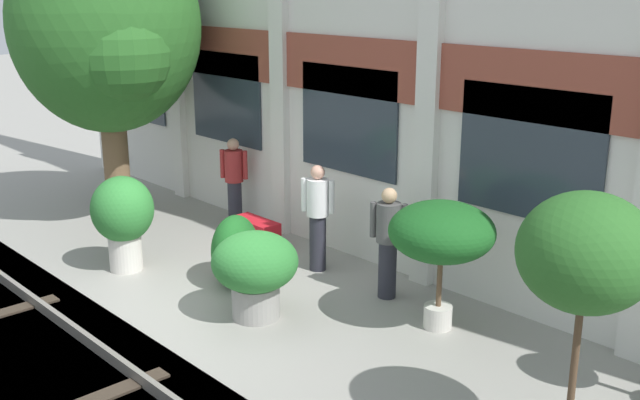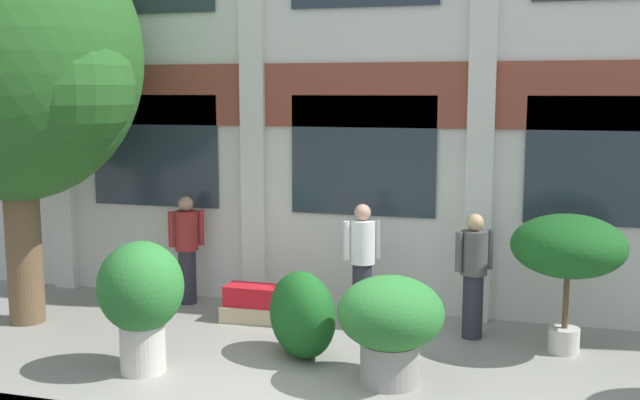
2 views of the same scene
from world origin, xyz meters
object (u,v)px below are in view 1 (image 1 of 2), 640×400
(potted_plant_tall_urn, at_px, (442,234))
(potted_plant_square_trough, at_px, (256,235))
(potted_plant_fluted_column, at_px, (123,215))
(resident_near_plants, at_px, (234,179))
(broadleaf_tree, at_px, (106,31))
(topiary_hedge, at_px, (235,250))
(resident_by_doorway, at_px, (388,240))
(potted_plant_ribbed_drum, at_px, (255,268))
(resident_watching_tracks, at_px, (318,214))
(potted_plant_low_pan, at_px, (585,260))

(potted_plant_tall_urn, bearing_deg, potted_plant_square_trough, 177.84)
(potted_plant_fluted_column, xyz_separation_m, resident_near_plants, (-0.72, 2.67, -0.03))
(broadleaf_tree, xyz_separation_m, topiary_hedge, (4.05, -0.29, -2.99))
(resident_by_doorway, height_order, topiary_hedge, resident_by_doorway)
(potted_plant_tall_urn, relative_size, potted_plant_ribbed_drum, 1.43)
(potted_plant_tall_urn, height_order, potted_plant_square_trough, potted_plant_tall_urn)
(topiary_hedge, bearing_deg, potted_plant_tall_urn, 18.43)
(potted_plant_square_trough, bearing_deg, potted_plant_fluted_column, -106.26)
(potted_plant_fluted_column, bearing_deg, broadleaf_tree, 153.38)
(potted_plant_square_trough, height_order, potted_plant_ribbed_drum, potted_plant_ribbed_drum)
(potted_plant_tall_urn, bearing_deg, potted_plant_ribbed_drum, -140.51)
(resident_watching_tracks, relative_size, resident_near_plants, 1.04)
(potted_plant_fluted_column, height_order, potted_plant_square_trough, potted_plant_fluted_column)
(potted_plant_square_trough, distance_m, potted_plant_ribbed_drum, 2.78)
(potted_plant_low_pan, relative_size, resident_by_doorway, 1.61)
(potted_plant_tall_urn, distance_m, potted_plant_ribbed_drum, 2.49)
(potted_plant_low_pan, height_order, resident_watching_tracks, potted_plant_low_pan)
(potted_plant_tall_urn, bearing_deg, potted_plant_low_pan, -26.73)
(potted_plant_low_pan, distance_m, potted_plant_tall_urn, 2.96)
(potted_plant_tall_urn, height_order, resident_by_doorway, potted_plant_tall_urn)
(potted_plant_low_pan, bearing_deg, potted_plant_fluted_column, -174.79)
(broadleaf_tree, distance_m, resident_near_plants, 3.47)
(potted_plant_ribbed_drum, bearing_deg, potted_plant_fluted_column, -171.54)
(potted_plant_ribbed_drum, relative_size, resident_near_plants, 0.73)
(potted_plant_low_pan, bearing_deg, resident_watching_tracks, 163.30)
(potted_plant_tall_urn, xyz_separation_m, potted_plant_ribbed_drum, (-1.87, -1.54, -0.58))
(potted_plant_low_pan, bearing_deg, resident_by_doorway, 157.26)
(resident_by_doorway, relative_size, resident_near_plants, 1.00)
(potted_plant_low_pan, bearing_deg, potted_plant_ribbed_drum, -176.83)
(broadleaf_tree, bearing_deg, potted_plant_low_pan, -3.39)
(potted_plant_fluted_column, relative_size, potted_plant_ribbed_drum, 1.27)
(potted_plant_low_pan, relative_size, potted_plant_ribbed_drum, 2.19)
(potted_plant_fluted_column, distance_m, potted_plant_ribbed_drum, 2.80)
(broadleaf_tree, distance_m, potted_plant_tall_urn, 7.46)
(broadleaf_tree, relative_size, topiary_hedge, 5.07)
(potted_plant_low_pan, xyz_separation_m, potted_plant_tall_urn, (-2.57, 1.30, -0.70))
(potted_plant_square_trough, relative_size, resident_by_doorway, 0.64)
(broadleaf_tree, bearing_deg, resident_watching_tracks, 12.19)
(topiary_hedge, bearing_deg, broadleaf_tree, 175.97)
(resident_watching_tracks, bearing_deg, resident_near_plants, -130.57)
(broadleaf_tree, height_order, topiary_hedge, broadleaf_tree)
(potted_plant_fluted_column, xyz_separation_m, topiary_hedge, (1.60, 0.94, -0.38))
(potted_plant_fluted_column, distance_m, resident_near_plants, 2.76)
(topiary_hedge, bearing_deg, resident_by_doorway, 33.49)
(potted_plant_square_trough, relative_size, resident_near_plants, 0.64)
(potted_plant_low_pan, bearing_deg, broadleaf_tree, 176.61)
(potted_plant_tall_urn, height_order, topiary_hedge, potted_plant_tall_urn)
(potted_plant_fluted_column, height_order, resident_near_plants, resident_near_plants)
(potted_plant_fluted_column, relative_size, resident_near_plants, 0.93)
(potted_plant_low_pan, distance_m, resident_by_doorway, 4.16)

